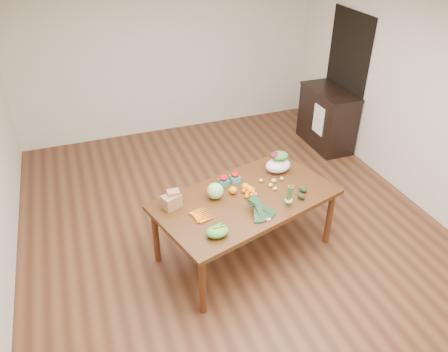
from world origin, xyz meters
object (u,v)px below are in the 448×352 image
object	(u,v)px
asparagus_bundle	(289,195)
paper_bag	(171,200)
kale_bunch	(262,209)
salad_bag	(278,163)
cabinet	(327,118)
dining_table	(245,225)
cabbage	(215,191)
mandarin_cluster	(250,192)

from	to	relation	value
asparagus_bundle	paper_bag	bearing A→B (deg)	145.01
paper_bag	kale_bunch	bearing A→B (deg)	-28.78
asparagus_bundle	salad_bag	distance (m)	0.66
cabinet	kale_bunch	size ratio (longest dim) A/B	2.55
dining_table	salad_bag	size ratio (longest dim) A/B	6.44
cabbage	asparagus_bundle	size ratio (longest dim) A/B	0.71
cabinet	salad_bag	bearing A→B (deg)	-136.47
mandarin_cluster	asparagus_bundle	bearing A→B (deg)	-46.16
paper_bag	kale_bunch	size ratio (longest dim) A/B	0.61
dining_table	cabinet	world-z (taller)	cabinet
paper_bag	mandarin_cluster	bearing A→B (deg)	-4.95
salad_bag	asparagus_bundle	bearing A→B (deg)	-106.51
cabinet	mandarin_cluster	size ratio (longest dim) A/B	5.67
dining_table	cabbage	distance (m)	0.57
cabbage	kale_bunch	bearing A→B (deg)	-52.71
paper_bag	mandarin_cluster	world-z (taller)	paper_bag
cabbage	mandarin_cluster	distance (m)	0.38
paper_bag	cabbage	world-z (taller)	cabbage
asparagus_bundle	salad_bag	xyz separation A→B (m)	(0.19, 0.64, -0.01)
kale_bunch	cabbage	bearing A→B (deg)	110.83
asparagus_bundle	cabinet	bearing A→B (deg)	33.62
cabinet	kale_bunch	world-z (taller)	cabinet
cabinet	paper_bag	size ratio (longest dim) A/B	4.16
dining_table	paper_bag	distance (m)	0.92
cabinet	asparagus_bundle	distance (m)	2.94
mandarin_cluster	asparagus_bundle	world-z (taller)	asparagus_bundle
dining_table	paper_bag	bearing A→B (deg)	155.77
salad_bag	mandarin_cluster	bearing A→B (deg)	-146.35
kale_bunch	salad_bag	world-z (taller)	salad_bag
paper_bag	cabbage	size ratio (longest dim) A/B	1.38
asparagus_bundle	salad_bag	world-z (taller)	asparagus_bundle
cabbage	mandarin_cluster	xyz separation A→B (m)	(0.37, -0.07, -0.05)
cabinet	paper_bag	xyz separation A→B (m)	(-3.02, -1.85, 0.37)
dining_table	asparagus_bundle	xyz separation A→B (m)	(0.36, -0.28, 0.50)
cabinet	salad_bag	world-z (taller)	salad_bag
paper_bag	cabbage	bearing A→B (deg)	-0.10
cabbage	salad_bag	size ratio (longest dim) A/B	0.60
dining_table	salad_bag	world-z (taller)	salad_bag
paper_bag	asparagus_bundle	bearing A→B (deg)	-18.54
kale_bunch	salad_bag	bearing A→B (deg)	37.04
dining_table	kale_bunch	bearing A→B (deg)	-101.06
dining_table	kale_bunch	world-z (taller)	kale_bunch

